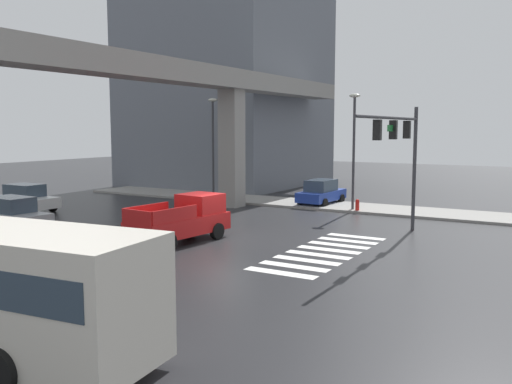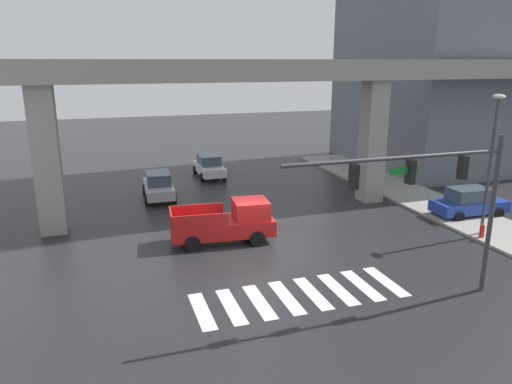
{
  "view_description": "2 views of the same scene",
  "coord_description": "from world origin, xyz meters",
  "views": [
    {
      "loc": [
        -21.0,
        -13.91,
        5.16
      ],
      "look_at": [
        1.87,
        -0.49,
        2.1
      ],
      "focal_mm": 38.98,
      "sensor_mm": 36.0,
      "label": 1
    },
    {
      "loc": [
        -6.88,
        -20.26,
        8.77
      ],
      "look_at": [
        -0.07,
        0.3,
        2.82
      ],
      "focal_mm": 33.56,
      "sensor_mm": 36.0,
      "label": 2
    }
  ],
  "objects": [
    {
      "name": "pickup_truck",
      "position": [
        -1.11,
        1.6,
        0.99
      ],
      "size": [
        5.26,
        2.45,
        2.08
      ],
      "color": "red",
      "rests_on": "ground"
    },
    {
      "name": "sedan_silver",
      "position": [
        -3.41,
        10.67,
        0.85
      ],
      "size": [
        2.11,
        4.37,
        1.72
      ],
      "color": "#A8AAAF",
      "rests_on": "ground"
    },
    {
      "name": "sedan_blue",
      "position": [
        13.21,
        1.07,
        0.85
      ],
      "size": [
        4.37,
        2.1,
        1.72
      ],
      "color": "#1E3899",
      "rests_on": "ground"
    },
    {
      "name": "sedan_white",
      "position": [
        1.12,
        15.58,
        0.85
      ],
      "size": [
        1.98,
        4.31,
        1.72
      ],
      "color": "silver",
      "rests_on": "ground"
    },
    {
      "name": "sidewalk_east",
      "position": [
        12.73,
        2.0,
        0.07
      ],
      "size": [
        4.0,
        36.0,
        0.15
      ],
      "primitive_type": "cube",
      "color": "gray",
      "rests_on": "ground"
    },
    {
      "name": "traffic_signal_mast",
      "position": [
        4.37,
        -6.69,
        4.55
      ],
      "size": [
        8.69,
        0.32,
        6.2
      ],
      "color": "#38383D",
      "rests_on": "ground"
    },
    {
      "name": "elevated_overpass",
      "position": [
        0.0,
        5.83,
        7.43
      ],
      "size": [
        48.82,
        1.93,
        8.86
      ],
      "color": "gray",
      "rests_on": "ground"
    },
    {
      "name": "street_lamp_mid_block",
      "position": [
        11.53,
        8.73,
        4.56
      ],
      "size": [
        0.44,
        0.7,
        7.24
      ],
      "color": "#38383D",
      "rests_on": "ground"
    },
    {
      "name": "fire_hydrant",
      "position": [
        11.13,
        -2.24,
        0.43
      ],
      "size": [
        0.24,
        0.24,
        0.85
      ],
      "color": "red",
      "rests_on": "ground"
    },
    {
      "name": "ground_plane",
      "position": [
        0.0,
        0.0,
        0.0
      ],
      "size": [
        120.0,
        120.0,
        0.0
      ],
      "primitive_type": "plane",
      "color": "#232326"
    },
    {
      "name": "street_lamp_near_corner",
      "position": [
        11.53,
        -1.79,
        4.56
      ],
      "size": [
        0.44,
        0.7,
        7.24
      ],
      "color": "#38383D",
      "rests_on": "ground"
    },
    {
      "name": "crosswalk_stripes",
      "position": [
        0.0,
        -4.86,
        0.01
      ],
      "size": [
        8.25,
        2.8,
        0.01
      ],
      "color": "silver",
      "rests_on": "ground"
    }
  ]
}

